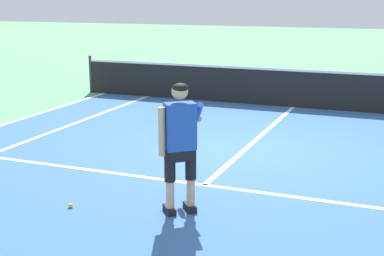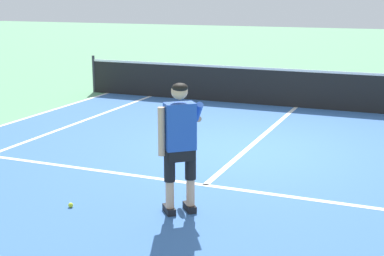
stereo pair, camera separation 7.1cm
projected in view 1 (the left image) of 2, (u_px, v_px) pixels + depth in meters
ground_plane at (244, 150)px, 10.15m from camera, size 80.00×80.00×0.00m
court_inner_surface at (231, 162)px, 9.43m from camera, size 10.98×10.68×0.00m
line_service at (205, 185)px, 8.29m from camera, size 8.23×0.10×0.01m
line_centre_service at (260, 136)px, 11.18m from camera, size 0.10×6.40×0.01m
line_singles_left at (31, 139)px, 10.91m from camera, size 0.10×10.28×0.01m
tennis_net at (294, 88)px, 13.95m from camera, size 11.96×0.08×1.07m
tennis_player at (180, 139)px, 7.04m from camera, size 0.68×1.19×1.71m
tennis_ball_near_feet at (71, 206)px, 7.40m from camera, size 0.07×0.07×0.07m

